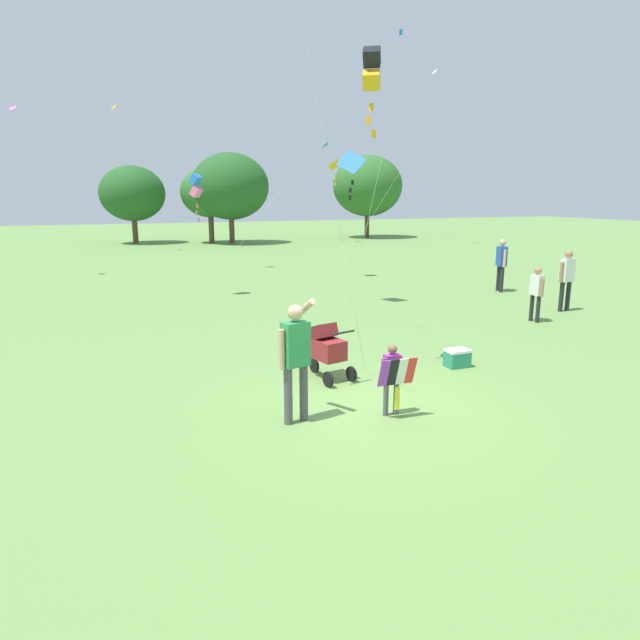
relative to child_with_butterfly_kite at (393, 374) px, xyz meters
name	(u,v)px	position (x,y,z in m)	size (l,w,h in m)	color
ground_plane	(362,404)	(-0.23, 0.56, -0.66)	(120.00, 120.00, 0.00)	#668E47
treeline_distant	(131,186)	(-1.99, 31.74, 3.14)	(39.52, 7.09, 6.75)	brown
child_with_butterfly_kite	(393,374)	(0.00, 0.00, 0.00)	(0.58, 0.35, 1.11)	#4C4C51
person_adult_flyer	(295,352)	(-1.43, 0.31, 0.40)	(0.58, 0.62, 1.84)	#4C4C51
stroller	(327,346)	(-0.27, 1.97, -0.06)	(0.69, 1.12, 1.03)	black
kite_adult_black	(371,71)	(0.56, 2.05, 4.64)	(1.96, 1.83, 5.70)	black
kite_orange_delta	(352,169)	(2.91, 7.94, 3.33)	(1.45, 4.25, 4.54)	blue
kite_green_novelty	(196,186)	(-1.04, 11.03, 2.87)	(1.99, 3.35, 3.93)	blue
kite_blue_high	(335,167)	(4.59, 13.17, 3.65)	(1.32, 3.99, 4.59)	#F4A319
distant_kites_cluster	(200,18)	(1.56, 23.62, 11.30)	(33.62, 12.16, 11.55)	pink
person_red_shirt	(501,261)	(8.76, 8.35, 0.40)	(0.33, 0.56, 1.80)	#232328
person_couple_left	(567,275)	(8.32, 5.01, 0.37)	(0.56, 0.26, 1.75)	#232328
person_kid_running	(536,290)	(6.56, 4.24, 0.19)	(0.21, 0.46, 1.44)	#232328
cooler_box	(457,358)	(2.36, 1.68, -0.49)	(0.45, 0.33, 0.35)	#288466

